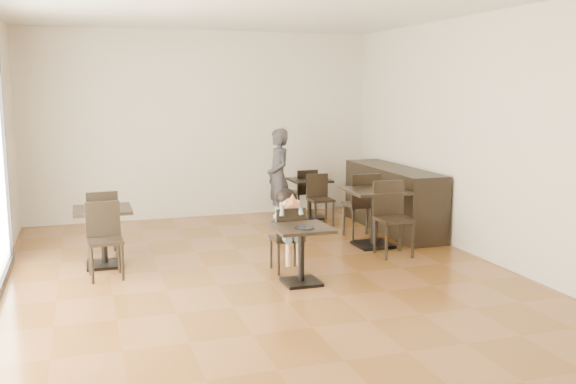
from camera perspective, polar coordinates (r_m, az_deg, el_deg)
name	(u,v)px	position (r m, az deg, el deg)	size (l,w,h in m)	color
floor	(267,281)	(7.63, -1.87, -7.88)	(6.00, 8.00, 0.01)	brown
ceiling	(265,0)	(7.35, -2.01, 16.70)	(6.00, 8.00, 0.01)	silver
wall_back	(203,125)	(11.21, -7.61, 5.92)	(6.00, 0.01, 3.20)	beige
wall_front	(465,209)	(3.67, 15.49, -1.43)	(6.00, 0.01, 3.20)	beige
wall_right	(491,139)	(8.63, 17.64, 4.54)	(0.01, 8.00, 3.20)	beige
child_table	(301,255)	(7.43, 1.19, -5.64)	(0.64, 0.64, 0.68)	black
child_chair	(287,239)	(7.92, -0.11, -4.18)	(0.37, 0.37, 0.81)	black
child	(287,230)	(7.89, -0.11, -3.44)	(0.37, 0.51, 1.03)	gray
plate	(304,228)	(7.25, 1.46, -3.20)	(0.23, 0.23, 0.01)	black
pizza_slice	(292,203)	(7.64, 0.32, -0.99)	(0.24, 0.18, 0.05)	#E2BB6D
adult_patron	(278,177)	(10.49, -0.86, 1.33)	(0.58, 0.38, 1.59)	#343439
cafe_table_mid	(374,218)	(9.21, 7.64, -2.28)	(0.78, 0.78, 0.83)	black
cafe_table_left	(104,237)	(8.47, -16.06, -3.89)	(0.71, 0.71, 0.75)	black
cafe_table_back	(309,199)	(11.04, 1.91, -0.61)	(0.65, 0.65, 0.69)	black
chair_mid_a	(360,205)	(9.70, 6.44, -1.16)	(0.45, 0.45, 1.00)	black
chair_mid_b	(394,219)	(8.73, 9.41, -2.42)	(0.45, 0.45, 1.00)	black
chair_left_a	(102,223)	(8.99, -16.21, -2.64)	(0.40, 0.40, 0.90)	black
chair_left_b	(105,241)	(7.91, -15.94, -4.24)	(0.40, 0.40, 0.90)	black
chair_back_a	(304,192)	(11.29, 1.44, -0.03)	(0.37, 0.37, 0.83)	black
chair_back_b	(321,200)	(10.52, 2.93, -0.73)	(0.37, 0.37, 0.83)	black
service_counter	(393,199)	(10.29, 9.29, -0.60)	(0.60, 2.40, 1.00)	black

